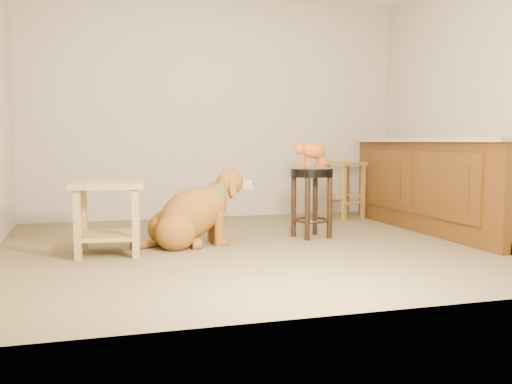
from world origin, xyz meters
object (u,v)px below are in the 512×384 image
object	(u,v)px
wood_stool	(345,189)
side_table	(108,207)
padded_stool	(312,189)
tabby_kitten	(311,152)
golden_retriever	(192,216)

from	to	relation	value
wood_stool	side_table	bearing A→B (deg)	-153.01
wood_stool	padded_stool	bearing A→B (deg)	-128.25
tabby_kitten	wood_stool	bearing A→B (deg)	40.60
side_table	wood_stool	bearing A→B (deg)	26.99
side_table	tabby_kitten	size ratio (longest dim) A/B	1.41
wood_stool	tabby_kitten	bearing A→B (deg)	-128.56
wood_stool	tabby_kitten	distance (m)	1.50
wood_stool	golden_retriever	world-z (taller)	wood_stool
wood_stool	golden_retriever	size ratio (longest dim) A/B	0.60
tabby_kitten	side_table	bearing A→B (deg)	177.81
golden_retriever	tabby_kitten	bearing A→B (deg)	-1.46
padded_stool	tabby_kitten	distance (m)	0.35
side_table	tabby_kitten	xyz separation A→B (m)	(1.85, 0.28, 0.42)
tabby_kitten	golden_retriever	bearing A→B (deg)	175.12
side_table	golden_retriever	world-z (taller)	golden_retriever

